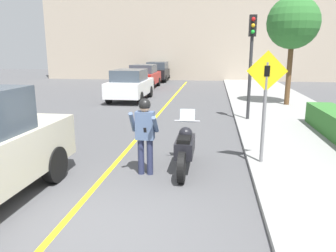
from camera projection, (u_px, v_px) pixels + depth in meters
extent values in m
plane|color=#4C4C4F|center=(97.00, 229.00, 5.07)|extent=(80.00, 80.00, 0.00)
cube|color=gray|center=(334.00, 158.00, 8.27)|extent=(4.40, 44.00, 0.11)
cube|color=yellow|center=(142.00, 133.00, 10.93)|extent=(0.12, 36.00, 0.01)
cube|color=#B2A38E|center=(196.00, 27.00, 29.09)|extent=(28.00, 1.20, 9.31)
cylinder|color=black|center=(182.00, 167.00, 6.79)|extent=(0.14, 0.66, 0.66)
cylinder|color=black|center=(188.00, 146.00, 8.28)|extent=(0.14, 0.66, 0.66)
cube|color=black|center=(185.00, 146.00, 7.48)|extent=(0.40, 1.06, 0.36)
sphere|color=black|center=(186.00, 134.00, 7.56)|extent=(0.32, 0.32, 0.32)
cube|color=black|center=(184.00, 140.00, 7.20)|extent=(0.28, 0.48, 0.10)
cylinder|color=silver|center=(187.00, 121.00, 7.88)|extent=(0.62, 0.03, 0.03)
cube|color=silver|center=(187.00, 115.00, 7.92)|extent=(0.36, 0.12, 0.31)
cylinder|color=#282D4C|center=(141.00, 157.00, 7.25)|extent=(0.14, 0.14, 0.81)
cylinder|color=#282D4C|center=(150.00, 157.00, 7.23)|extent=(0.14, 0.14, 0.81)
cube|color=slate|center=(145.00, 126.00, 7.08)|extent=(0.40, 0.22, 0.62)
cylinder|color=slate|center=(132.00, 122.00, 7.00)|extent=(0.09, 0.37, 0.48)
cylinder|color=slate|center=(155.00, 124.00, 6.92)|extent=(0.09, 0.43, 0.43)
sphere|color=tan|center=(145.00, 107.00, 6.99)|extent=(0.22, 0.22, 0.22)
sphere|color=black|center=(145.00, 105.00, 6.97)|extent=(0.26, 0.26, 0.26)
cube|color=black|center=(145.00, 130.00, 6.81)|extent=(0.06, 0.05, 0.11)
cylinder|color=black|center=(55.00, 164.00, 6.82)|extent=(0.24, 0.77, 0.76)
cylinder|color=slate|center=(264.00, 114.00, 7.54)|extent=(0.08, 0.08, 2.33)
cube|color=yellow|center=(267.00, 71.00, 7.30)|extent=(0.91, 0.02, 0.91)
cube|color=black|center=(267.00, 71.00, 7.28)|extent=(0.12, 0.01, 0.24)
cylinder|color=#2D2D30|center=(250.00, 69.00, 12.23)|extent=(0.12, 0.12, 3.83)
cube|color=black|center=(253.00, 26.00, 11.86)|extent=(0.26, 0.22, 0.76)
sphere|color=red|center=(254.00, 19.00, 11.69)|extent=(0.14, 0.14, 0.14)
sphere|color=gold|center=(253.00, 25.00, 11.74)|extent=(0.14, 0.14, 0.14)
sphere|color=green|center=(253.00, 32.00, 11.79)|extent=(0.14, 0.14, 0.14)
cylinder|color=brown|center=(289.00, 74.00, 15.63)|extent=(0.24, 0.24, 2.99)
sphere|color=#2D6B2D|center=(293.00, 23.00, 15.09)|extent=(2.41, 2.41, 2.41)
cylinder|color=black|center=(123.00, 91.00, 19.36)|extent=(0.22, 0.64, 0.64)
cylinder|color=black|center=(150.00, 92.00, 19.14)|extent=(0.22, 0.64, 0.64)
cylinder|color=black|center=(109.00, 97.00, 16.85)|extent=(0.22, 0.64, 0.64)
cylinder|color=black|center=(140.00, 98.00, 16.63)|extent=(0.22, 0.64, 0.64)
cube|color=white|center=(131.00, 87.00, 17.91)|extent=(1.80, 4.20, 0.76)
cube|color=#38424C|center=(129.00, 75.00, 17.59)|extent=(1.58, 2.18, 0.60)
cylinder|color=black|center=(137.00, 82.00, 25.23)|extent=(0.22, 0.64, 0.64)
cylinder|color=black|center=(158.00, 82.00, 25.01)|extent=(0.22, 0.64, 0.64)
cylinder|color=black|center=(129.00, 85.00, 22.72)|extent=(0.22, 0.64, 0.64)
cylinder|color=black|center=(152.00, 85.00, 22.49)|extent=(0.22, 0.64, 0.64)
cube|color=#B21E19|center=(144.00, 78.00, 23.78)|extent=(1.80, 4.20, 0.76)
cube|color=#38424C|center=(144.00, 69.00, 23.46)|extent=(1.58, 2.18, 0.60)
cylinder|color=black|center=(152.00, 76.00, 30.30)|extent=(0.22, 0.64, 0.64)
cylinder|color=black|center=(169.00, 76.00, 30.08)|extent=(0.22, 0.64, 0.64)
cylinder|color=black|center=(146.00, 79.00, 27.79)|extent=(0.22, 0.64, 0.64)
cylinder|color=black|center=(165.00, 79.00, 27.57)|extent=(0.22, 0.64, 0.64)
cube|color=black|center=(158.00, 73.00, 28.85)|extent=(1.80, 4.20, 0.76)
cube|color=#38424C|center=(158.00, 65.00, 28.53)|extent=(1.58, 2.18, 0.60)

